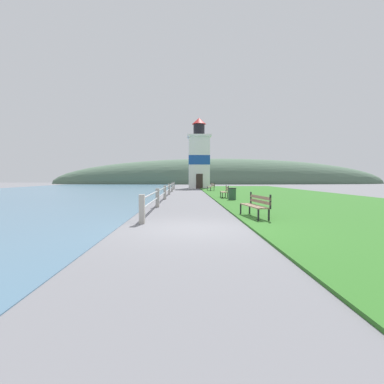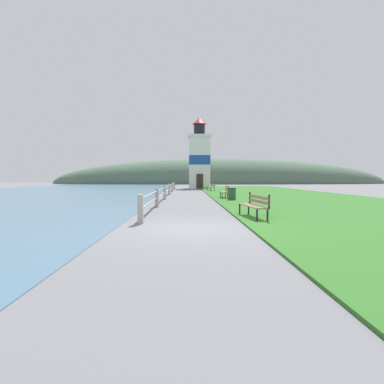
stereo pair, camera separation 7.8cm
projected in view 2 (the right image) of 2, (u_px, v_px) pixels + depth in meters
The scene contains 10 objects.
ground_plane at pixel (190, 229), 8.85m from camera, with size 160.00×160.00×0.00m, color slate.
grass_verge at pixel (278, 195), 25.55m from camera, with size 12.00×49.72×0.06m.
water_strip at pixel (19, 195), 25.14m from camera, with size 24.00×79.54×0.01m.
seawall_railing at pixel (167, 190), 23.36m from camera, with size 0.18×27.35×0.96m.
park_bench_near at pixel (255, 204), 10.99m from camera, with size 0.71×2.03×0.94m.
park_bench_midway at pixel (225, 191), 21.58m from camera, with size 0.55×1.83×0.94m.
park_bench_far at pixel (212, 186), 33.18m from camera, with size 0.71×1.98×0.94m.
lighthouse at pixel (199, 158), 41.41m from camera, with size 3.25×3.25×9.70m.
trash_bin at pixel (232, 194), 19.51m from camera, with size 0.54×0.54×0.84m.
distant_hillside at pixel (220, 184), 72.06m from camera, with size 80.00×16.00×12.00m.
Camera 2 is at (-0.11, -8.79, 1.52)m, focal length 28.00 mm.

